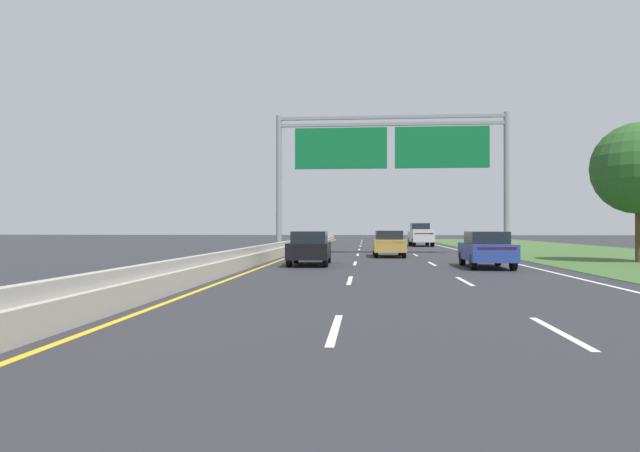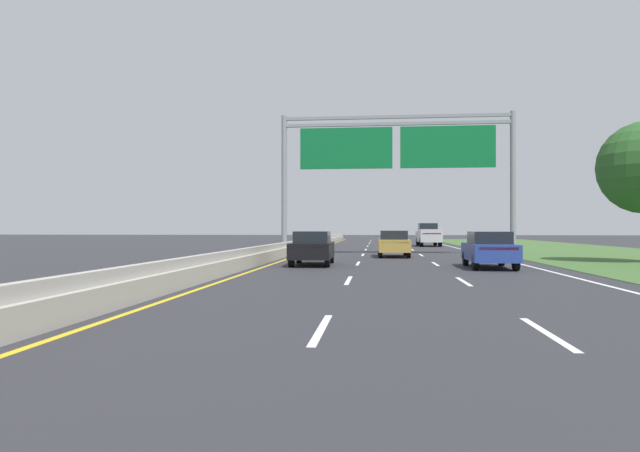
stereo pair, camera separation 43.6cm
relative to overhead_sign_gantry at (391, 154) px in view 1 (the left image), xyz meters
name	(u,v)px [view 1 (the left image)]	position (x,y,z in m)	size (l,w,h in m)	color
ground_plane	(388,257)	(-0.30, -2.81, -6.52)	(220.00, 220.00, 0.00)	#2B2B30
lane_striping	(388,257)	(-0.30, -3.26, -6.52)	(11.96, 106.00, 0.01)	white
grass_verge_right	(630,258)	(13.65, -2.81, -6.51)	(14.00, 110.00, 0.02)	#3D602D
median_barrier_concrete	(279,251)	(-6.90, -2.81, -6.17)	(0.60, 110.00, 0.85)	#A8A399
overhead_sign_gantry	(391,154)	(0.00, 0.00, 0.00)	(15.06, 0.42, 9.16)	gray
pickup_truck_silver	(421,235)	(3.64, 18.07, -5.45)	(2.10, 5.44, 2.20)	#B2B5BA
car_black_left_lane_sedan	(310,247)	(-4.23, -10.67, -5.71)	(1.92, 4.44, 1.57)	black
car_gold_centre_lane_sedan	(389,243)	(-0.26, -2.62, -5.71)	(1.88, 4.42, 1.57)	#A38438
car_blue_right_lane_sedan	(486,249)	(3.59, -11.83, -5.71)	(1.91, 4.44, 1.57)	navy
roadside_tree_mid	(639,168)	(11.95, -7.54, -1.83)	(4.57, 4.57, 6.99)	#4C3823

